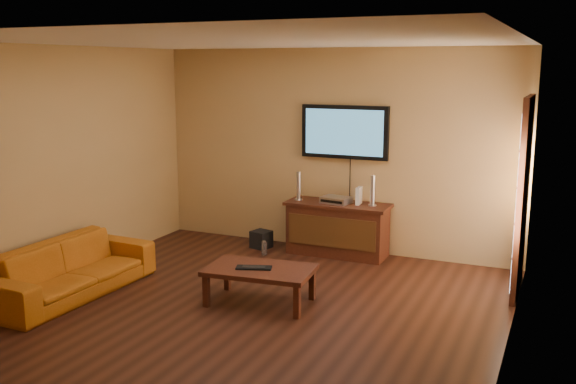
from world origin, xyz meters
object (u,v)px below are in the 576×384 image
Objects in this scene: speaker_left at (299,187)px; media_console at (338,229)px; coffee_table at (260,272)px; bottle at (264,248)px; av_receiver at (336,200)px; keyboard at (254,267)px; speaker_right at (373,192)px; sofa at (70,260)px; subwoofer at (261,239)px; television at (345,132)px; game_console at (359,196)px.

media_console is at bearing 2.62° from speaker_left.
bottle is (-0.73, 1.59, -0.25)m from coffee_table.
coffee_table is 2.05m from av_receiver.
speaker_right is at bearing 72.76° from keyboard.
sofa is at bearing -134.63° from speaker_right.
speaker_left reaches higher than coffee_table.
subwoofer reaches higher than bottle.
bottle is (-0.88, -0.42, -0.26)m from media_console.
bottle is (-0.88, -0.64, -1.52)m from television.
television is 5.22× the size of game_console.
bottle is (1.28, 2.19, -0.29)m from sofa.
television reaches higher than subwoofer.
television reaches higher than bottle.
coffee_table is at bearing -71.61° from sofa.
coffee_table is 2.20m from speaker_right.
game_console is (-0.18, 0.00, -0.07)m from speaker_right.
speaker_left is at bearing 49.94° from bottle.
coffee_table is 0.59× the size of sofa.
sofa is (-2.01, -0.60, 0.05)m from coffee_table.
media_console is 1.28m from television.
media_console is 3.47× the size of speaker_right.
television reaches higher than av_receiver.
coffee_table is 2.96× the size of keyboard.
game_console is at bearing 78.50° from coffee_table.
subwoofer is at bearing 114.30° from keyboard.
subwoofer is 0.60× the size of keyboard.
speaker_right is 0.50m from av_receiver.
television reaches higher than speaker_right.
speaker_left is 1.68× the size of game_console.
media_console is 0.70m from speaker_right.
sofa reaches higher than subwoofer.
coffee_table is 3.06× the size of speaker_left.
coffee_table is at bearing -94.10° from media_console.
speaker_left reaches higher than bottle.
game_console reaches higher than media_console.
speaker_right is at bearing 4.50° from media_console.
speaker_right is 1.07× the size of av_receiver.
bottle is at bearing -159.66° from game_console.
television is 3.11× the size of speaker_left.
media_console is 1.15× the size of television.
media_console reaches higher than coffee_table.
media_console is 3.59× the size of speaker_left.
television is 1.86m from bottle.
speaker_left is 1.01m from speaker_right.
television reaches higher than speaker_left.
speaker_right reaches higher than coffee_table.
media_console is 1.10m from subwoofer.
game_console reaches higher than subwoofer.
media_console is at bearing -90.00° from television.
game_console is (0.30, 0.04, 0.07)m from av_receiver.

